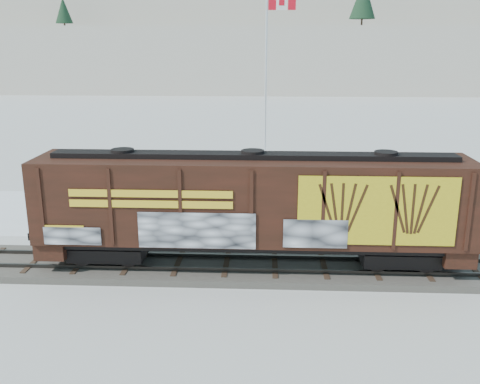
# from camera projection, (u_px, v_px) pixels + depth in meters

# --- Properties ---
(ground) EXTENTS (500.00, 500.00, 0.00)m
(ground) POSITION_uv_depth(u_px,v_px,m) (178.00, 269.00, 22.15)
(ground) COLOR white
(ground) RESTS_ON ground
(rail_track) EXTENTS (50.00, 3.40, 0.43)m
(rail_track) POSITION_uv_depth(u_px,v_px,m) (178.00, 266.00, 22.11)
(rail_track) COLOR #59544C
(rail_track) RESTS_ON ground
(parking_strip) EXTENTS (40.00, 8.00, 0.03)m
(parking_strip) POSITION_uv_depth(u_px,v_px,m) (200.00, 214.00, 29.36)
(parking_strip) COLOR white
(parking_strip) RESTS_ON ground
(hillside) EXTENTS (360.00, 110.00, 93.00)m
(hillside) POSITION_uv_depth(u_px,v_px,m) (255.00, 24.00, 152.78)
(hillside) COLOR white
(hillside) RESTS_ON ground
(hopper_railcar) EXTENTS (17.02, 3.06, 4.52)m
(hopper_railcar) POSITION_uv_depth(u_px,v_px,m) (252.00, 203.00, 21.21)
(hopper_railcar) COLOR black
(hopper_railcar) RESTS_ON rail_track
(flagpole) EXTENTS (2.30, 0.90, 12.28)m
(flagpole) POSITION_uv_depth(u_px,v_px,m) (267.00, 112.00, 35.71)
(flagpole) COLOR silver
(flagpole) RESTS_ON ground
(car_silver) EXTENTS (4.59, 2.54, 1.48)m
(car_silver) POSITION_uv_depth(u_px,v_px,m) (167.00, 211.00, 27.30)
(car_silver) COLOR #9DA0A4
(car_silver) RESTS_ON parking_strip
(car_white) EXTENTS (4.78, 3.06, 1.49)m
(car_white) POSITION_uv_depth(u_px,v_px,m) (233.00, 197.00, 29.85)
(car_white) COLOR silver
(car_white) RESTS_ON parking_strip
(car_dark) EXTENTS (5.63, 3.02, 1.55)m
(car_dark) POSITION_uv_depth(u_px,v_px,m) (357.00, 201.00, 28.88)
(car_dark) COLOR black
(car_dark) RESTS_ON parking_strip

